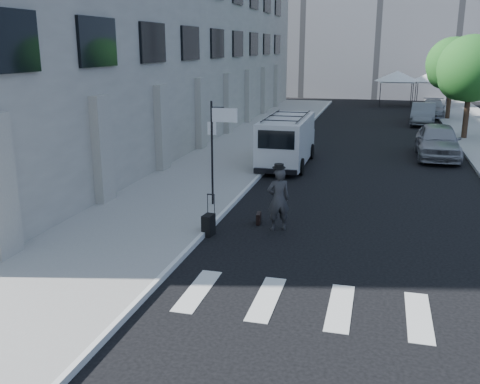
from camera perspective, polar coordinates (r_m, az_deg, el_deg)
The scene contains 15 objects.
ground at distance 14.82m, azimuth 2.99°, elevation -5.99°, with size 120.00×120.00×0.00m, color black.
sidewalk_left at distance 30.81m, azimuth 1.35°, elevation 5.41°, with size 4.50×48.00×0.15m, color gray.
building_left at distance 34.60m, azimuth -10.02°, elevation 16.14°, with size 10.00×44.00×12.00m, color gray.
sign_pole at distance 17.70m, azimuth -2.30°, elevation 6.46°, with size 1.03×0.07×3.50m.
tree_near at distance 34.04m, azimuth 23.22°, elevation 11.77°, with size 3.80×3.83×6.03m.
tree_far at distance 42.96m, azimuth 21.57°, elevation 12.43°, with size 3.80×3.83×6.03m.
tent_left at distance 51.61m, azimuth 16.42°, elevation 11.77°, with size 4.00×4.00×3.20m.
tent_right at distance 52.28m, azimuth 19.98°, elevation 11.52°, with size 4.00×4.00×3.20m.
businessman at distance 15.97m, azimuth 4.11°, elevation -0.78°, with size 0.70×0.46×1.92m, color #303032.
briefcase at distance 16.74m, azimuth 2.00°, elevation -2.81°, with size 0.12×0.44×0.34m, color black.
suitcase at distance 15.68m, azimuth -3.38°, elevation -3.52°, with size 0.32×0.46×1.21m.
cargo_van at distance 24.98m, azimuth 5.04°, elevation 5.53°, with size 2.12×5.89×2.22m.
parked_car_a at distance 28.18m, azimuth 20.35°, elevation 5.13°, with size 2.01×4.99×1.70m, color gray.
parked_car_b at distance 40.12m, azimuth 18.95°, elevation 7.89°, with size 1.59×4.55×1.50m, color slate.
parked_car_c at distance 44.84m, azimuth 19.86°, elevation 8.40°, with size 1.85×4.56×1.32m, color #A1A3A8.
Camera 1 is at (2.76, -13.52, 5.38)m, focal length 40.00 mm.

